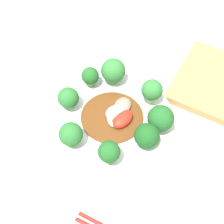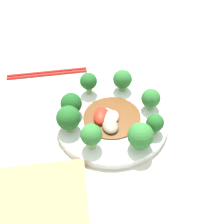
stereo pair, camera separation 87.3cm
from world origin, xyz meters
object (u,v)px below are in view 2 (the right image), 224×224
(broccoli_northwest, at_px, (91,135))
(broccoli_west, at_px, (140,136))
(broccoli_southwest, at_px, (155,123))
(cutting_board, at_px, (33,215))
(plate, at_px, (112,120))
(stirfry_center, at_px, (109,118))
(chopsticks, at_px, (47,73))
(broccoli_southeast, at_px, (122,79))
(broccoli_south, at_px, (151,98))
(broccoli_northeast, at_px, (71,104))
(broccoli_east, at_px, (88,82))
(broccoli_north, at_px, (68,118))

(broccoli_northwest, relative_size, broccoli_west, 0.98)
(broccoli_southwest, height_order, cutting_board, broccoli_southwest)
(plate, distance_m, stirfry_center, 0.02)
(broccoli_northwest, relative_size, chopsticks, 0.29)
(broccoli_southeast, bearing_deg, stirfry_center, 134.33)
(broccoli_northwest, distance_m, broccoli_south, 0.19)
(broccoli_south, relative_size, cutting_board, 0.20)
(broccoli_west, height_order, broccoli_northeast, broccoli_west)
(broccoli_northeast, bearing_deg, broccoli_east, -54.33)
(plate, xyz_separation_m, stirfry_center, (-0.00, 0.01, 0.02))
(stirfry_center, bearing_deg, broccoli_southeast, -45.67)
(broccoli_northwest, xyz_separation_m, broccoli_northeast, (0.12, -0.00, -0.01))
(broccoli_southwest, distance_m, chopsticks, 0.37)
(broccoli_south, bearing_deg, cutting_board, 110.50)
(broccoli_northwest, distance_m, broccoli_north, 0.08)
(broccoli_east, height_order, chopsticks, broccoli_east)
(broccoli_east, relative_size, broccoli_northwest, 0.94)
(broccoli_northwest, relative_size, stirfry_center, 0.47)
(broccoli_east, bearing_deg, cutting_board, 136.77)
(broccoli_north, xyz_separation_m, stirfry_center, (-0.02, -0.09, -0.03))
(broccoli_southeast, xyz_separation_m, broccoli_southwest, (-0.16, 0.01, -0.00))
(broccoli_northwest, distance_m, cutting_board, 0.19)
(broccoli_south, height_order, cutting_board, broccoli_south)
(broccoli_west, relative_size, chopsticks, 0.30)
(broccoli_west, relative_size, cutting_board, 0.24)
(broccoli_west, xyz_separation_m, cutting_board, (-0.04, 0.26, -0.05))
(broccoli_northeast, xyz_separation_m, broccoli_southwest, (-0.15, -0.14, -0.00))
(stirfry_center, relative_size, chopsticks, 0.63)
(broccoli_south, distance_m, cutting_board, 0.37)
(plate, bearing_deg, broccoli_southwest, -143.57)
(broccoli_southeast, distance_m, chopsticks, 0.24)
(plate, xyz_separation_m, broccoli_northeast, (0.06, 0.08, 0.04))
(plate, distance_m, broccoli_southeast, 0.12)
(broccoli_northwest, xyz_separation_m, stirfry_center, (0.05, -0.07, -0.03))
(broccoli_north, bearing_deg, broccoli_northwest, -162.10)
(broccoli_east, relative_size, chopsticks, 0.28)
(broccoli_west, bearing_deg, broccoli_southwest, -68.90)
(broccoli_east, distance_m, broccoli_southeast, 0.09)
(broccoli_northeast, bearing_deg, broccoli_southwest, -135.50)
(plate, height_order, stirfry_center, stirfry_center)
(broccoli_northeast, xyz_separation_m, stirfry_center, (-0.06, -0.07, -0.03))
(plate, distance_m, chopsticks, 0.27)
(broccoli_north, relative_size, broccoli_southeast, 1.10)
(broccoli_northwest, relative_size, broccoli_north, 0.98)
(plate, xyz_separation_m, chopsticks, (0.26, 0.07, -0.01))
(plate, relative_size, broccoli_southeast, 4.54)
(broccoli_northwest, distance_m, broccoli_northeast, 0.12)
(broccoli_southeast, distance_m, broccoli_northeast, 0.15)
(broccoli_northwest, height_order, cutting_board, broccoli_northwest)
(broccoli_southwest, height_order, chopsticks, broccoli_southwest)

